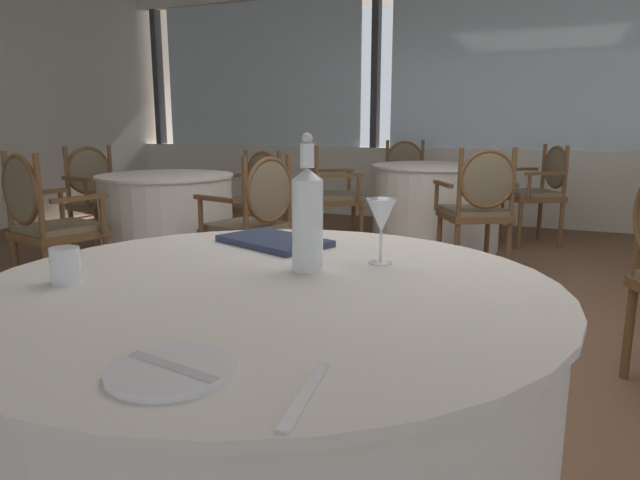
{
  "coord_description": "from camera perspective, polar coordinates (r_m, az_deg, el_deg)",
  "views": [
    {
      "loc": [
        0.57,
        -2.91,
        1.14
      ],
      "look_at": [
        0.03,
        -1.66,
        0.86
      ],
      "focal_mm": 31.97,
      "sensor_mm": 36.0,
      "label": 1
    }
  ],
  "objects": [
    {
      "name": "foreground_table",
      "position": [
        1.52,
        -5.06,
        -18.22
      ],
      "size": [
        1.39,
        1.39,
        0.76
      ],
      "color": "white",
      "rests_on": "ground_plane"
    },
    {
      "name": "dining_chair_0_0",
      "position": [
        5.78,
        21.26,
        5.08
      ],
      "size": [
        0.63,
        0.65,
        0.94
      ],
      "rotation": [
        0.0,
        0.0,
        3.66
      ],
      "color": "brown",
      "rests_on": "ground_plane"
    },
    {
      "name": "ground_plane",
      "position": [
        3.17,
        11.54,
        -9.64
      ],
      "size": [
        13.31,
        13.31,
        0.0
      ],
      "primitive_type": "plane",
      "color": "brown"
    },
    {
      "name": "dining_chair_0_3",
      "position": [
        4.42,
        15.67,
        3.76
      ],
      "size": [
        0.65,
        0.63,
        0.97
      ],
      "rotation": [
        0.0,
        0.0,
        8.38
      ],
      "color": "brown",
      "rests_on": "ground_plane"
    },
    {
      "name": "dinner_fork",
      "position": [
        0.82,
        -1.44,
        -15.12
      ],
      "size": [
        0.05,
        0.21,
        0.0
      ],
      "primitive_type": "cube",
      "rotation": [
        0.0,
        0.0,
        1.72
      ],
      "color": "silver",
      "rests_on": "foreground_table"
    },
    {
      "name": "dining_chair_0_1",
      "position": [
        6.36,
        8.71,
        6.27
      ],
      "size": [
        0.65,
        0.63,
        0.96
      ],
      "rotation": [
        0.0,
        0.0,
        5.23
      ],
      "color": "brown",
      "rests_on": "ground_plane"
    },
    {
      "name": "side_plate",
      "position": [
        0.91,
        -14.57,
        -12.47
      ],
      "size": [
        0.2,
        0.2,
        0.01
      ],
      "primitive_type": "cylinder",
      "color": "white",
      "rests_on": "foreground_table"
    },
    {
      "name": "background_table_0",
      "position": [
        5.4,
        11.49,
        3.35
      ],
      "size": [
        1.19,
        1.19,
        0.76
      ],
      "color": "white",
      "rests_on": "ground_plane"
    },
    {
      "name": "butter_knife",
      "position": [
        0.91,
        -14.59,
        -12.17
      ],
      "size": [
        0.18,
        0.05,
        0.0
      ],
      "primitive_type": "cube",
      "rotation": [
        0.0,
        0.0,
        -0.18
      ],
      "color": "silver",
      "rests_on": "foreground_table"
    },
    {
      "name": "dining_chair_0_2",
      "position": [
        5.16,
        0.67,
        5.23
      ],
      "size": [
        0.63,
        0.65,
        0.95
      ],
      "rotation": [
        0.0,
        0.0,
        6.81
      ],
      "color": "brown",
      "rests_on": "ground_plane"
    },
    {
      "name": "background_table_2",
      "position": [
        4.45,
        -14.99,
        1.46
      ],
      "size": [
        1.0,
        1.0,
        0.76
      ],
      "color": "white",
      "rests_on": "ground_plane"
    },
    {
      "name": "dining_chair_2_3",
      "position": [
        5.03,
        -6.69,
        4.65
      ],
      "size": [
        0.61,
        0.56,
        0.91
      ],
      "rotation": [
        0.0,
        0.0,
        10.74
      ],
      "color": "brown",
      "rests_on": "ground_plane"
    },
    {
      "name": "dining_chair_2_2",
      "position": [
        3.74,
        -6.46,
        2.48
      ],
      "size": [
        0.56,
        0.61,
        0.94
      ],
      "rotation": [
        0.0,
        0.0,
        9.17
      ],
      "color": "brown",
      "rests_on": "ground_plane"
    },
    {
      "name": "dining_chair_2_1",
      "position": [
        3.95,
        -25.92,
        2.15
      ],
      "size": [
        0.61,
        0.56,
        0.97
      ],
      "rotation": [
        0.0,
        0.0,
        7.6
      ],
      "color": "brown",
      "rests_on": "ground_plane"
    },
    {
      "name": "water_bottle",
      "position": [
        1.44,
        -1.27,
        2.41
      ],
      "size": [
        0.08,
        0.08,
        0.35
      ],
      "color": "white",
      "rests_on": "foreground_table"
    },
    {
      "name": "menu_book",
      "position": [
        1.79,
        -4.62,
        -0.1
      ],
      "size": [
        0.39,
        0.31,
        0.02
      ],
      "primitive_type": "cube",
      "rotation": [
        0.0,
        0.0,
        -0.36
      ],
      "color": "#2D3856",
      "rests_on": "foreground_table"
    },
    {
      "name": "window_wall_far",
      "position": [
        6.77,
        18.84,
        11.22
      ],
      "size": [
        10.24,
        0.14,
        2.92
      ],
      "color": "silver",
      "rests_on": "ground_plane"
    },
    {
      "name": "dining_chair_2_0",
      "position": [
        5.19,
        -21.31,
        4.5
      ],
      "size": [
        0.56,
        0.61,
        0.95
      ],
      "rotation": [
        0.0,
        0.0,
        6.03
      ],
      "color": "brown",
      "rests_on": "ground_plane"
    },
    {
      "name": "water_tumbler",
      "position": [
        1.48,
        -24.13,
        -2.3
      ],
      "size": [
        0.07,
        0.07,
        0.08
      ],
      "primitive_type": "cylinder",
      "color": "white",
      "rests_on": "foreground_table"
    },
    {
      "name": "wine_glass",
      "position": [
        1.52,
        6.17,
        2.31
      ],
      "size": [
        0.08,
        0.08,
        0.18
      ],
      "color": "white",
      "rests_on": "foreground_table"
    }
  ]
}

